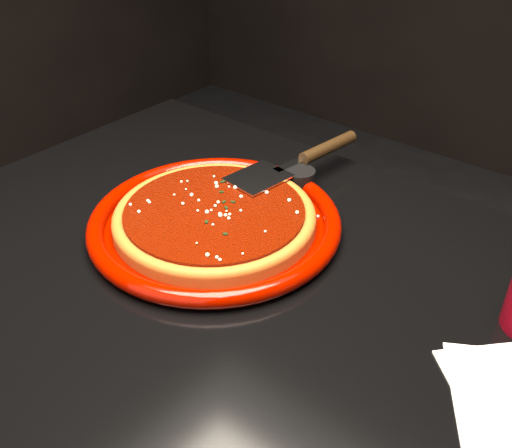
# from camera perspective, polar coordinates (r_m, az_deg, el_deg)

# --- Properties ---
(table) EXTENTS (1.20, 0.80, 0.75)m
(table) POSITION_cam_1_polar(r_m,az_deg,el_deg) (1.09, 0.47, -21.08)
(table) COLOR black
(table) RESTS_ON floor
(plate) EXTENTS (0.48, 0.48, 0.03)m
(plate) POSITION_cam_1_polar(r_m,az_deg,el_deg) (0.91, -4.12, 0.25)
(plate) COLOR #730700
(plate) RESTS_ON table
(pizza_crust) EXTENTS (0.39, 0.39, 0.02)m
(pizza_crust) POSITION_cam_1_polar(r_m,az_deg,el_deg) (0.91, -4.14, 0.49)
(pizza_crust) COLOR #934A19
(pizza_crust) RESTS_ON plate
(pizza_crust_rim) EXTENTS (0.39, 0.39, 0.02)m
(pizza_crust_rim) POSITION_cam_1_polar(r_m,az_deg,el_deg) (0.90, -4.16, 0.92)
(pizza_crust_rim) COLOR #934A19
(pizza_crust_rim) RESTS_ON plate
(pizza_sauce) EXTENTS (0.34, 0.34, 0.01)m
(pizza_sauce) POSITION_cam_1_polar(r_m,az_deg,el_deg) (0.90, -4.17, 1.22)
(pizza_sauce) COLOR #660E00
(pizza_sauce) RESTS_ON plate
(parmesan_dusting) EXTENTS (0.28, 0.28, 0.01)m
(parmesan_dusting) POSITION_cam_1_polar(r_m,az_deg,el_deg) (0.90, -4.19, 1.66)
(parmesan_dusting) COLOR beige
(parmesan_dusting) RESTS_ON plate
(basil_flecks) EXTENTS (0.25, 0.25, 0.00)m
(basil_flecks) POSITION_cam_1_polar(r_m,az_deg,el_deg) (0.90, -4.19, 1.59)
(basil_flecks) COLOR black
(basil_flecks) RESTS_ON plate
(pizza_server) EXTENTS (0.14, 0.35, 0.03)m
(pizza_server) POSITION_cam_1_polar(r_m,az_deg,el_deg) (1.02, 4.11, 6.42)
(pizza_server) COLOR silver
(pizza_server) RESTS_ON plate
(ramekin) EXTENTS (0.07, 0.07, 0.04)m
(ramekin) POSITION_cam_1_polar(r_m,az_deg,el_deg) (1.01, 4.40, 4.34)
(ramekin) COLOR black
(ramekin) RESTS_ON table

